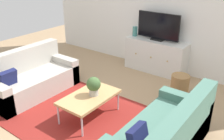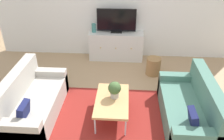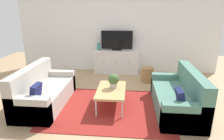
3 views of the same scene
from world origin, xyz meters
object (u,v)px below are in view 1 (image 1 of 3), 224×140
at_px(coffee_table, 89,98).
at_px(potted_plant, 94,85).
at_px(flat_screen_tv, 158,27).
at_px(couch_right_side, 167,137).
at_px(couch_left_side, 30,79).
at_px(glass_vase, 135,31).
at_px(wicker_basket, 180,86).
at_px(tv_console, 156,56).

bearing_deg(coffee_table, potted_plant, 60.70).
bearing_deg(potted_plant, flat_screen_tv, 92.07).
height_order(couch_right_side, potted_plant, couch_right_side).
bearing_deg(coffee_table, couch_right_side, -1.91).
distance_m(couch_left_side, glass_vase, 2.59).
bearing_deg(couch_left_side, glass_vase, 70.15).
relative_size(couch_left_side, potted_plant, 5.46).
bearing_deg(wicker_basket, couch_right_side, -72.47).
relative_size(couch_right_side, wicker_basket, 4.03).
relative_size(glass_vase, wicker_basket, 0.54).
distance_m(couch_right_side, glass_vase, 3.17).
height_order(couch_left_side, tv_console, couch_left_side).
distance_m(couch_right_side, flat_screen_tv, 2.89).
bearing_deg(glass_vase, couch_left_side, -109.85).
bearing_deg(potted_plant, coffee_table, -119.30).
bearing_deg(couch_left_side, wicker_basket, 34.42).
relative_size(tv_console, glass_vase, 6.20).
distance_m(potted_plant, wicker_basket, 1.76).
height_order(couch_left_side, flat_screen_tv, flat_screen_tv).
height_order(flat_screen_tv, wicker_basket, flat_screen_tv).
xyz_separation_m(couch_left_side, couch_right_side, (2.87, 0.00, 0.00)).
bearing_deg(potted_plant, tv_console, 92.09).
relative_size(coffee_table, wicker_basket, 2.32).
relative_size(couch_left_side, coffee_table, 1.74).
bearing_deg(coffee_table, wicker_basket, 60.76).
bearing_deg(couch_right_side, coffee_table, 178.09).
relative_size(couch_right_side, coffee_table, 1.74).
xyz_separation_m(couch_left_side, glass_vase, (0.86, 2.37, 0.57)).
bearing_deg(couch_right_side, potted_plant, 175.02).
bearing_deg(couch_right_side, glass_vase, 130.30).
bearing_deg(couch_left_side, coffee_table, 1.80).
xyz_separation_m(couch_left_side, coffee_table, (1.48, 0.05, 0.09)).
bearing_deg(flat_screen_tv, tv_console, -90.00).
height_order(couch_left_side, wicker_basket, couch_left_side).
bearing_deg(glass_vase, wicker_basket, -26.74).
xyz_separation_m(potted_plant, flat_screen_tv, (-0.08, 2.28, 0.47)).
bearing_deg(potted_plant, couch_right_side, -4.98).
bearing_deg(coffee_table, tv_console, 91.04).
distance_m(coffee_table, wicker_basket, 1.81).
distance_m(potted_plant, glass_vase, 2.37).
relative_size(potted_plant, flat_screen_tv, 0.32).
relative_size(couch_right_side, glass_vase, 7.52).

